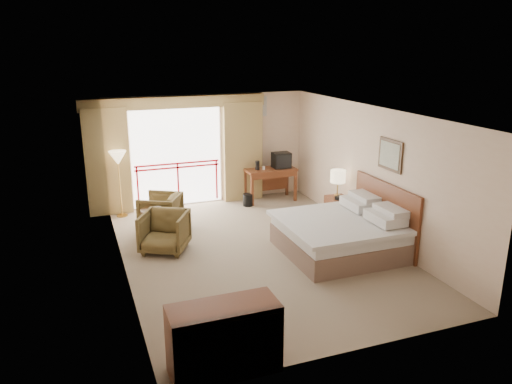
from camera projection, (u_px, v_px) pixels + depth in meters
name	position (u px, v px, depth m)	size (l,w,h in m)	color
floor	(257.00, 251.00, 9.70)	(7.00, 7.00, 0.00)	#817159
ceiling	(257.00, 112.00, 8.92)	(7.00, 7.00, 0.00)	white
wall_back	(208.00, 149.00, 12.45)	(5.00, 5.00, 0.00)	beige
wall_front	(357.00, 257.00, 6.17)	(5.00, 5.00, 0.00)	beige
wall_left	(120.00, 199.00, 8.47)	(7.00, 7.00, 0.00)	beige
wall_right	(372.00, 173.00, 10.15)	(7.00, 7.00, 0.00)	beige
balcony_door	(177.00, 157.00, 12.21)	(2.40, 2.40, 0.00)	white
balcony_railing	(178.00, 173.00, 12.30)	(2.09, 0.03, 1.02)	red
curtain_left	(107.00, 162.00, 11.53)	(1.00, 0.26, 2.50)	olive
curtain_right	(242.00, 152.00, 12.63)	(1.00, 0.26, 2.50)	olive
valance	(175.00, 102.00, 11.73)	(4.40, 0.22, 0.28)	olive
hvac_vent	(257.00, 107.00, 12.57)	(0.50, 0.04, 0.50)	silver
bed	(341.00, 234.00, 9.55)	(2.13, 2.06, 0.97)	brown
headboard	(385.00, 215.00, 9.80)	(0.06, 2.10, 1.30)	#572613
framed_art	(390.00, 155.00, 9.46)	(0.04, 0.72, 0.60)	#301E0D
nightstand	(337.00, 211.00, 11.07)	(0.44, 0.52, 0.62)	#572613
table_lamp	(338.00, 177.00, 10.90)	(0.33, 0.33, 0.59)	tan
phone	(340.00, 198.00, 10.82)	(0.17, 0.13, 0.08)	black
desk	(269.00, 175.00, 12.73)	(1.28, 0.62, 0.84)	#572613
tv	(281.00, 160.00, 12.66)	(0.44, 0.35, 0.40)	black
coffee_maker	(257.00, 165.00, 12.48)	(0.11, 0.11, 0.23)	black
cup	(264.00, 168.00, 12.50)	(0.06, 0.06, 0.09)	white
wastebasket	(248.00, 200.00, 12.37)	(0.24, 0.24, 0.31)	black
armchair_far	(161.00, 227.00, 10.98)	(0.80, 0.82, 0.75)	#4A3B1D
armchair_near	(166.00, 251.00, 9.73)	(0.84, 0.86, 0.78)	#4A3B1D
side_table	(154.00, 218.00, 10.33)	(0.54, 0.54, 0.59)	#301E0D
book	(153.00, 209.00, 10.28)	(0.18, 0.24, 0.02)	white
floor_lamp	(118.00, 160.00, 11.30)	(0.40, 0.40, 1.55)	tan
dresser	(224.00, 339.00, 6.04)	(1.34, 0.57, 0.89)	#572613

